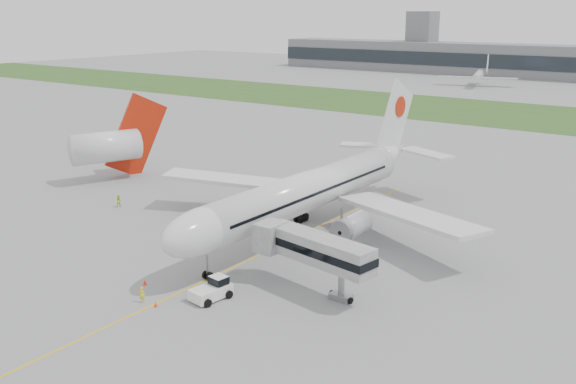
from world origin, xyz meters
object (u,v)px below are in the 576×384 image
Objects in this scene: ground_crew_near at (142,295)px; neighbor_aircraft at (110,145)px; jet_bridge at (311,248)px; pushback_tug at (213,289)px; airliner at (312,188)px.

ground_crew_near is 0.09× the size of neighbor_aircraft.
neighbor_aircraft is (-52.74, 17.65, 1.26)m from jet_bridge.
ground_crew_near is (-4.93, -4.83, -0.14)m from pushback_tug.
ground_crew_near is (-11.87, -11.96, -3.86)m from jet_bridge.
jet_bridge is at bearing -56.33° from airliner.
airliner is at bearing 18.17° from neighbor_aircraft.
jet_bridge is (6.94, 7.13, 3.72)m from pushback_tug.
jet_bridge is 55.63m from neighbor_aircraft.
neighbor_aircraft is at bearing 170.68° from jet_bridge.
pushback_tug is 52.31m from neighbor_aircraft.
airliner reaches higher than pushback_tug.
airliner is 28.26m from ground_crew_near.
pushback_tug is 0.24× the size of neighbor_aircraft.
jet_bridge is at bearing 2.12° from neighbor_aircraft.
airliner is 19.06m from jet_bridge.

